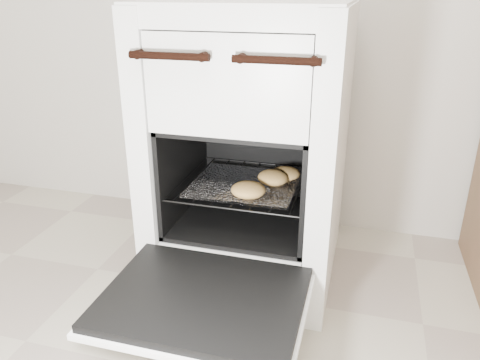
# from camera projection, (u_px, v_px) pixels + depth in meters

# --- Properties ---
(stove) EXTENTS (0.53, 0.59, 0.81)m
(stove) POSITION_uv_depth(u_px,v_px,m) (252.00, 151.00, 1.40)
(stove) COLOR white
(stove) RESTS_ON ground
(oven_door) EXTENTS (0.48, 0.37, 0.03)m
(oven_door) POSITION_uv_depth(u_px,v_px,m) (203.00, 300.00, 1.09)
(oven_door) COLOR black
(oven_door) RESTS_ON stove
(oven_rack) EXTENTS (0.39, 0.37, 0.01)m
(oven_rack) POSITION_uv_depth(u_px,v_px,m) (246.00, 183.00, 1.38)
(oven_rack) COLOR black
(oven_rack) RESTS_ON stove
(foil_sheet) EXTENTS (0.30, 0.26, 0.01)m
(foil_sheet) POSITION_uv_depth(u_px,v_px,m) (245.00, 184.00, 1.36)
(foil_sheet) COLOR white
(foil_sheet) RESTS_ON oven_rack
(baked_rolls) EXTENTS (0.19, 0.27, 0.04)m
(baked_rolls) POSITION_uv_depth(u_px,v_px,m) (268.00, 181.00, 1.33)
(baked_rolls) COLOR #DEAC59
(baked_rolls) RESTS_ON foil_sheet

